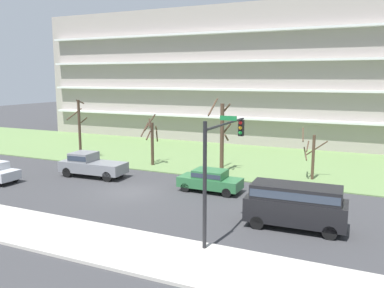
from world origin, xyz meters
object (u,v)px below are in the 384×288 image
at_px(sedan_green_center_right, 210,180).
at_px(tree_left, 152,140).
at_px(tree_right, 312,154).
at_px(van_black_near_right, 296,203).
at_px(tree_center, 222,135).
at_px(traffic_signal_mast, 220,155).
at_px(tree_far_left, 79,128).
at_px(pickup_gray_near_left, 91,164).

bearing_deg(sedan_green_center_right, tree_left, -34.57).
bearing_deg(tree_right, sedan_green_center_right, -133.39).
relative_size(sedan_green_center_right, van_black_near_right, 0.84).
xyz_separation_m(tree_center, tree_right, (7.19, 0.67, -1.15)).
bearing_deg(tree_left, traffic_signal_mast, -48.32).
relative_size(tree_right, traffic_signal_mast, 0.67).
distance_m(tree_left, tree_center, 6.73).
height_order(tree_far_left, van_black_near_right, tree_far_left).
bearing_deg(tree_left, tree_far_left, -175.02).
relative_size(tree_center, sedan_green_center_right, 1.40).
relative_size(tree_far_left, traffic_signal_mast, 0.98).
bearing_deg(tree_center, sedan_green_center_right, -77.55).
bearing_deg(tree_right, tree_left, -177.05).
relative_size(tree_left, traffic_signal_mast, 0.77).
distance_m(sedan_green_center_right, traffic_signal_mast, 8.58).
xyz_separation_m(sedan_green_center_right, van_black_near_right, (6.68, -4.50, 0.52)).
relative_size(tree_center, pickup_gray_near_left, 1.13).
xyz_separation_m(tree_far_left, tree_left, (7.60, 0.66, -0.73)).
bearing_deg(tree_right, tree_center, -174.67).
distance_m(tree_far_left, pickup_gray_near_left, 7.44).
bearing_deg(sedan_green_center_right, pickup_gray_near_left, 0.63).
bearing_deg(traffic_signal_mast, van_black_near_right, 39.01).
bearing_deg(sedan_green_center_right, tree_center, -76.98).
bearing_deg(pickup_gray_near_left, tree_right, -161.59).
xyz_separation_m(tree_far_left, pickup_gray_near_left, (5.18, -4.93, -2.07)).
xyz_separation_m(tree_center, sedan_green_center_right, (1.24, -5.62, -2.31)).
distance_m(tree_right, sedan_green_center_right, 8.74).
xyz_separation_m(tree_left, traffic_signal_mast, (11.33, -12.73, 1.81)).
bearing_deg(van_black_near_right, tree_center, 126.04).
relative_size(tree_far_left, tree_center, 0.95).
distance_m(tree_far_left, tree_left, 7.67).
height_order(tree_far_left, pickup_gray_near_left, tree_far_left).
height_order(sedan_green_center_right, van_black_near_right, van_black_near_right).
xyz_separation_m(tree_left, pickup_gray_near_left, (-2.42, -5.59, -1.34)).
distance_m(tree_left, sedan_green_center_right, 9.80).
bearing_deg(pickup_gray_near_left, sedan_green_center_right, 177.32).
distance_m(tree_far_left, traffic_signal_mast, 22.48).
bearing_deg(pickup_gray_near_left, tree_center, -151.00).
distance_m(tree_center, van_black_near_right, 12.98).
bearing_deg(tree_center, pickup_gray_near_left, -148.25).
xyz_separation_m(sedan_green_center_right, traffic_signal_mast, (3.41, -7.15, 3.29)).
xyz_separation_m(tree_center, traffic_signal_mast, (4.65, -12.77, 0.98)).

